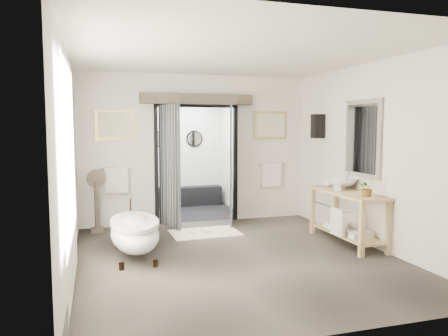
% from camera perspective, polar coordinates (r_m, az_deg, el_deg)
% --- Properties ---
extents(ground_plane, '(5.00, 5.00, 0.00)m').
position_cam_1_polar(ground_plane, '(6.47, 1.54, -11.59)').
color(ground_plane, brown).
extents(room_shell, '(4.52, 5.02, 2.91)m').
position_cam_1_polar(room_shell, '(6.05, 1.63, 5.11)').
color(room_shell, beige).
rests_on(room_shell, ground_plane).
extents(shower_room, '(2.22, 2.01, 2.51)m').
position_cam_1_polar(shower_room, '(10.10, -5.47, -0.20)').
color(shower_room, black).
rests_on(shower_room, ground_plane).
extents(back_wall_dressing, '(3.82, 0.79, 2.52)m').
position_cam_1_polar(back_wall_dressing, '(8.42, -3.32, 3.19)').
color(back_wall_dressing, black).
rests_on(back_wall_dressing, ground_plane).
extents(clawfoot_tub, '(0.68, 1.53, 0.75)m').
position_cam_1_polar(clawfoot_tub, '(6.52, -11.58, -8.22)').
color(clawfoot_tub, black).
rests_on(clawfoot_tub, ground_plane).
extents(vanity, '(0.57, 1.60, 0.85)m').
position_cam_1_polar(vanity, '(7.35, 15.73, -5.66)').
color(vanity, tan).
rests_on(vanity, ground_plane).
extents(pedestal_mirror, '(0.34, 0.22, 1.14)m').
position_cam_1_polar(pedestal_mirror, '(8.15, -16.27, -4.70)').
color(pedestal_mirror, brown).
rests_on(pedestal_mirror, ground_plane).
extents(rug, '(1.23, 0.84, 0.01)m').
position_cam_1_polar(rug, '(7.87, -2.49, -8.44)').
color(rug, beige).
rests_on(rug, ground_plane).
extents(slippers, '(0.35, 0.26, 0.05)m').
position_cam_1_polar(slippers, '(7.84, -3.27, -8.24)').
color(slippers, beige).
rests_on(slippers, rug).
extents(basin, '(0.64, 0.64, 0.19)m').
position_cam_1_polar(basin, '(7.55, 15.16, -1.98)').
color(basin, white).
rests_on(basin, vanity).
extents(plant, '(0.25, 0.21, 0.27)m').
position_cam_1_polar(plant, '(6.84, 18.22, -2.45)').
color(plant, gray).
rests_on(plant, vanity).
extents(soap_bottle_a, '(0.12, 0.12, 0.21)m').
position_cam_1_polar(soap_bottle_a, '(7.33, 14.57, -2.10)').
color(soap_bottle_a, gray).
rests_on(soap_bottle_a, vanity).
extents(soap_bottle_b, '(0.15, 0.15, 0.19)m').
position_cam_1_polar(soap_bottle_b, '(7.79, 13.40, -1.71)').
color(soap_bottle_b, gray).
rests_on(soap_bottle_b, vanity).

